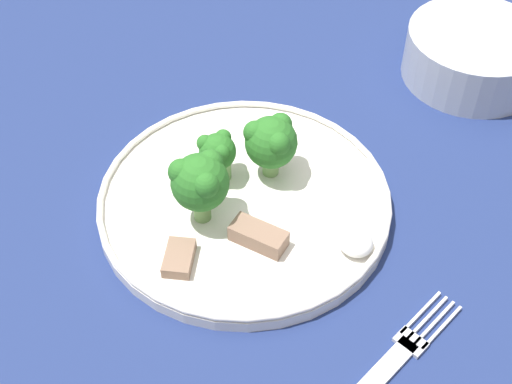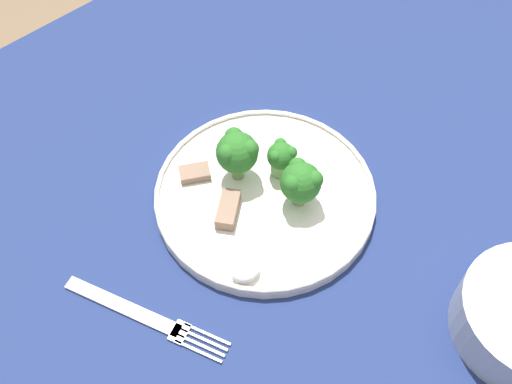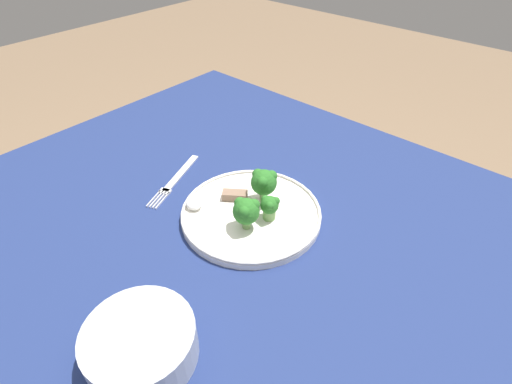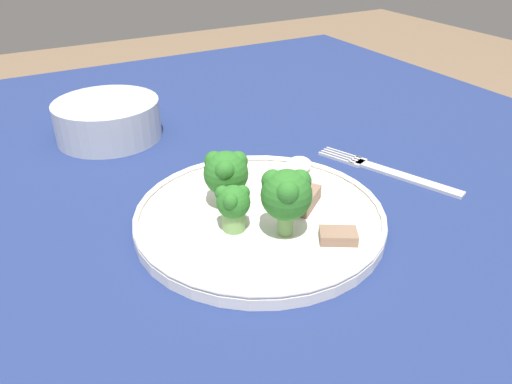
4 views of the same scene
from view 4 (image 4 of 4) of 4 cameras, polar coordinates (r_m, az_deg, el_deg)
The scene contains 10 objects.
table at distance 0.65m, azimuth -7.74°, elevation -6.50°, with size 1.26×1.15×0.76m.
dinner_plate at distance 0.53m, azimuth 0.42°, elevation -2.85°, with size 0.27×0.27×0.02m.
fork at distance 0.66m, azimuth 14.88°, elevation 2.26°, with size 0.09×0.19×0.00m.
cream_bowl at distance 0.76m, azimuth -16.55°, elevation 7.84°, with size 0.15×0.15×0.06m.
broccoli_floret_near_rim_left at distance 0.48m, azimuth 3.50°, elevation -0.22°, with size 0.05×0.05×0.07m.
broccoli_floret_center_left at distance 0.49m, azimuth -2.60°, elevation -1.40°, with size 0.03×0.03×0.05m.
broccoli_floret_back_left at distance 0.53m, azimuth -3.46°, elevation 2.27°, with size 0.05×0.05×0.06m.
meat_slice_front_slice at distance 0.54m, azimuth 5.61°, elevation -0.86°, with size 0.05×0.05×0.02m.
meat_slice_middle_slice at distance 0.49m, azimuth 9.38°, elevation -4.96°, with size 0.04×0.04×0.01m.
sauce_dollop at distance 0.61m, azimuth 4.91°, elevation 3.16°, with size 0.03×0.03×0.02m.
Camera 4 is at (-0.18, -0.50, 1.06)m, focal length 35.00 mm.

